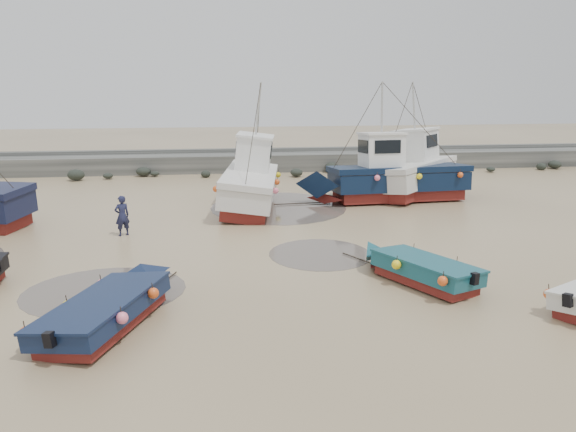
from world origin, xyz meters
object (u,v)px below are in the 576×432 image
Objects in this scene: cabin_boat_3 at (417,170)px; person at (124,235)px; cabin_boat_2 at (388,176)px; dinghy_1 at (112,304)px; cabin_boat_1 at (248,180)px; dinghy_2 at (417,265)px.

person is at bearing -110.72° from cabin_boat_3.
dinghy_1 is at bearing 135.96° from cabin_boat_2.
cabin_boat_1 reaches higher than dinghy_1.
dinghy_2 is (9.14, 2.05, 0.01)m from dinghy_1.
dinghy_2 is at bearing -60.40° from cabin_boat_1.
dinghy_1 is 18.52m from cabin_boat_2.
dinghy_2 is 14.72m from cabin_boat_3.
cabin_boat_1 reaches higher than person.
cabin_boat_2 is at bearing -97.85° from cabin_boat_3.
person is at bearing 117.46° from dinghy_1.
cabin_boat_3 is at bearing 175.63° from person.
dinghy_1 is 0.80× the size of cabin_boat_3.
cabin_boat_2 is (7.47, 0.32, -0.00)m from cabin_boat_1.
dinghy_1 is at bearing -87.11° from cabin_boat_3.
cabin_boat_2 reaches higher than dinghy_1.
cabin_boat_2 is 2.78m from cabin_boat_3.
dinghy_2 is at bearing 117.15° from person.
cabin_boat_1 reaches higher than dinghy_2.
cabin_boat_2 is 14.10m from person.
dinghy_1 is 1.20× the size of dinghy_2.
cabin_boat_2 is (2.73, 12.15, 0.78)m from dinghy_2.
cabin_boat_1 and cabin_boat_2 have the same top height.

